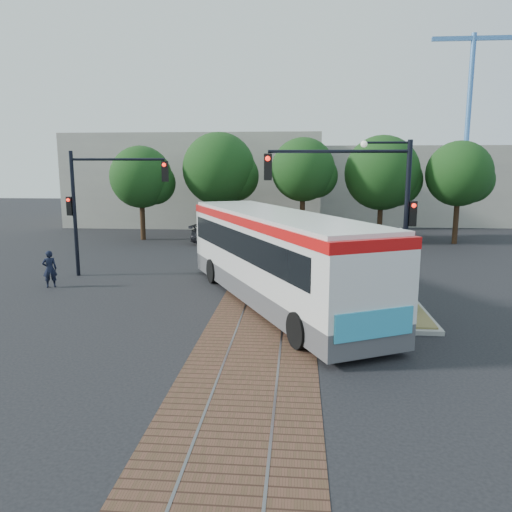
% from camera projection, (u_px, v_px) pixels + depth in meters
% --- Properties ---
extents(ground, '(120.00, 120.00, 0.00)m').
position_uv_depth(ground, '(266.00, 302.00, 19.77)').
color(ground, black).
rests_on(ground, ground).
extents(trackbed, '(3.60, 40.00, 0.02)m').
position_uv_depth(trackbed, '(272.00, 279.00, 23.69)').
color(trackbed, '#523325').
rests_on(trackbed, ground).
extents(tree_row, '(26.40, 5.60, 7.67)m').
position_uv_depth(tree_row, '(299.00, 172.00, 34.90)').
color(tree_row, '#382314').
rests_on(tree_row, ground).
extents(warehouses, '(40.00, 13.00, 8.00)m').
position_uv_depth(warehouses, '(280.00, 182.00, 47.31)').
color(warehouses, '#ADA899').
rests_on(warehouses, ground).
extents(crane, '(8.00, 0.50, 18.00)m').
position_uv_depth(crane, '(469.00, 109.00, 49.65)').
color(crane, '#3F72B2').
rests_on(crane, ground).
extents(city_bus, '(8.37, 13.17, 3.56)m').
position_uv_depth(city_bus, '(275.00, 253.00, 19.26)').
color(city_bus, '#4C4C4E').
rests_on(city_bus, ground).
extents(traffic_island, '(2.20, 5.20, 1.13)m').
position_uv_depth(traffic_island, '(395.00, 302.00, 18.43)').
color(traffic_island, gray).
rests_on(traffic_island, ground).
extents(signal_pole_main, '(5.49, 0.46, 6.00)m').
position_uv_depth(signal_pole_main, '(372.00, 198.00, 17.91)').
color(signal_pole_main, black).
rests_on(signal_pole_main, ground).
extents(signal_pole_left, '(4.99, 0.34, 6.00)m').
position_uv_depth(signal_pole_left, '(96.00, 197.00, 23.70)').
color(signal_pole_left, black).
rests_on(signal_pole_left, ground).
extents(officer, '(0.72, 0.64, 1.65)m').
position_uv_depth(officer, '(50.00, 269.00, 21.98)').
color(officer, black).
rests_on(officer, ground).
extents(parked_car, '(4.99, 2.75, 1.37)m').
position_uv_depth(parked_car, '(226.00, 235.00, 33.55)').
color(parked_car, black).
rests_on(parked_car, ground).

